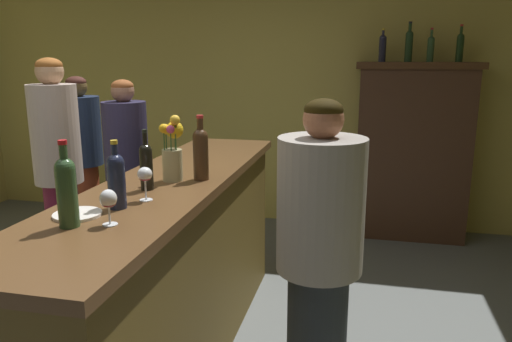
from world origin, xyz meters
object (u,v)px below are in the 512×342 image
at_px(wine_bottle_malbec, 116,178).
at_px(cheese_plate, 77,214).
at_px(patron_near_entrance, 128,172).
at_px(wine_bottle_pinot, 67,188).
at_px(patron_tall, 59,173).
at_px(display_cabinet, 412,149).
at_px(display_bottle_midright, 460,46).
at_px(bar_counter, 173,274).
at_px(display_bottle_midleft, 409,44).
at_px(wine_glass_front, 108,201).
at_px(bartender, 319,256).
at_px(wine_bottle_syrah, 201,151).
at_px(display_bottle_left, 383,47).
at_px(display_bottle_center, 431,47).
at_px(wine_bottle_rose, 146,164).
at_px(wine_glass_mid, 145,176).
at_px(flower_arrangement, 172,150).
at_px(patron_redhead, 82,157).

xyz_separation_m(wine_bottle_malbec, cheese_plate, (-0.11, -0.13, -0.12)).
xyz_separation_m(wine_bottle_malbec, patron_near_entrance, (-0.76, 1.55, -0.36)).
relative_size(wine_bottle_pinot, patron_tall, 0.19).
height_order(display_cabinet, patron_tall, patron_tall).
bearing_deg(patron_tall, display_bottle_midright, 50.98).
bearing_deg(bar_counter, wine_bottle_pinot, -95.61).
bearing_deg(patron_near_entrance, cheese_plate, -15.36).
bearing_deg(display_bottle_midleft, wine_glass_front, -112.12).
xyz_separation_m(wine_bottle_malbec, display_bottle_midright, (1.77, 2.92, 0.58)).
distance_m(wine_bottle_malbec, bartender, 0.94).
height_order(wine_glass_front, patron_near_entrance, patron_near_entrance).
relative_size(wine_bottle_syrah, wine_bottle_pinot, 1.02).
xyz_separation_m(display_bottle_left, display_bottle_center, (0.42, -0.00, -0.01)).
xyz_separation_m(bar_counter, wine_bottle_rose, (-0.02, -0.22, 0.66)).
bearing_deg(display_bottle_midleft, wine_glass_mid, -114.59).
xyz_separation_m(wine_glass_mid, display_bottle_midleft, (1.28, 2.79, 0.62)).
xyz_separation_m(wine_glass_mid, patron_tall, (-1.05, 0.90, -0.25)).
bearing_deg(bar_counter, display_bottle_left, 65.28).
xyz_separation_m(flower_arrangement, display_bottle_left, (1.07, 2.42, 0.55)).
height_order(display_bottle_midleft, patron_tall, display_bottle_midleft).
distance_m(wine_bottle_malbec, display_bottle_midright, 3.46).
bearing_deg(wine_bottle_syrah, bar_counter, -173.93).
relative_size(patron_redhead, patron_tall, 0.91).
height_order(cheese_plate, patron_redhead, patron_redhead).
distance_m(bar_counter, patron_tall, 1.19).
relative_size(flower_arrangement, display_bottle_left, 1.15).
height_order(wine_bottle_malbec, display_bottle_center, display_bottle_center).
distance_m(patron_redhead, patron_tall, 1.06).
height_order(bar_counter, bartender, bartender).
relative_size(display_bottle_left, patron_tall, 0.17).
distance_m(wine_bottle_syrah, display_bottle_left, 2.61).
relative_size(wine_bottle_pinot, wine_glass_mid, 2.17).
bearing_deg(wine_glass_front, patron_tall, 130.90).
bearing_deg(display_bottle_center, wine_bottle_pinot, -116.71).
xyz_separation_m(patron_redhead, patron_tall, (0.44, -0.97, 0.10)).
bearing_deg(display_bottle_midleft, patron_near_entrance, -146.91).
bearing_deg(cheese_plate, bar_counter, 79.68).
xyz_separation_m(wine_bottle_rose, patron_tall, (-0.98, 0.73, -0.26)).
xyz_separation_m(wine_glass_front, display_bottle_left, (1.04, 3.12, 0.61)).
relative_size(cheese_plate, display_bottle_midright, 0.59).
height_order(cheese_plate, patron_tall, patron_tall).
height_order(wine_bottle_rose, display_bottle_left, display_bottle_left).
bearing_deg(wine_bottle_pinot, wine_glass_mid, 71.09).
bearing_deg(display_bottle_midleft, display_cabinet, -0.00).
xyz_separation_m(patron_near_entrance, bartender, (1.58, -1.28, -0.02)).
xyz_separation_m(flower_arrangement, bartender, (0.77, -0.23, -0.41)).
relative_size(display_bottle_midright, bartender, 0.21).
height_order(display_cabinet, wine_bottle_rose, display_cabinet).
xyz_separation_m(wine_bottle_rose, bartender, (0.83, -0.03, -0.38)).
bearing_deg(bartender, wine_glass_front, 42.12).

